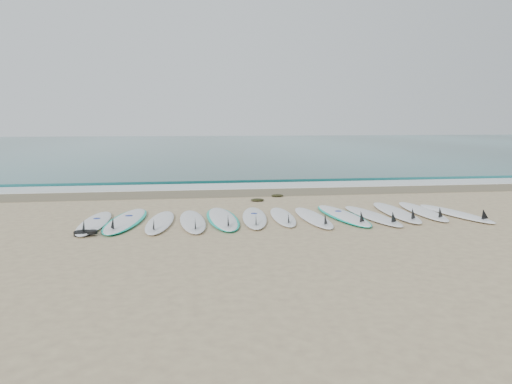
{
  "coord_description": "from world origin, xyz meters",
  "views": [
    {
      "loc": [
        -2.2,
        -10.72,
        2.17
      ],
      "look_at": [
        -0.38,
        1.46,
        0.4
      ],
      "focal_mm": 35.0,
      "sensor_mm": 36.0,
      "label": 1
    }
  ],
  "objects": [
    {
      "name": "wave_crest",
      "position": [
        0.0,
        7.0,
        0.05
      ],
      "size": [
        120.0,
        1.0,
        0.1
      ],
      "primitive_type": "cube",
      "color": "#185555",
      "rests_on": "ground"
    },
    {
      "name": "wet_sand_band",
      "position": [
        0.0,
        4.1,
        0.01
      ],
      "size": [
        120.0,
        1.8,
        0.01
      ],
      "primitive_type": "cube",
      "color": "#6C6047",
      "rests_on": "ground"
    },
    {
      "name": "seaweed_near",
      "position": [
        -0.2,
        2.48,
        0.04
      ],
      "size": [
        0.37,
        0.29,
        0.07
      ],
      "primitive_type": "ellipsoid",
      "color": "black",
      "rests_on": "ground"
    },
    {
      "name": "surfboard_1",
      "position": [
        -3.42,
        0.03,
        0.05
      ],
      "size": [
        1.05,
        2.9,
        0.36
      ],
      "rotation": [
        0.0,
        0.0,
        -0.13
      ],
      "color": "white",
      "rests_on": "ground"
    },
    {
      "name": "leash_coil",
      "position": [
        -4.06,
        -1.08,
        0.05
      ],
      "size": [
        0.46,
        0.36,
        0.11
      ],
      "color": "black",
      "rests_on": "ground"
    },
    {
      "name": "surfboard_12",
      "position": [
        4.03,
        -0.25,
        0.06
      ],
      "size": [
        0.92,
        2.55,
        0.32
      ],
      "rotation": [
        0.0,
        0.0,
        0.16
      ],
      "color": "white",
      "rests_on": "ground"
    },
    {
      "name": "surfboard_5",
      "position": [
        -0.64,
        -0.06,
        0.06
      ],
      "size": [
        0.8,
        2.58,
        0.33
      ],
      "rotation": [
        0.0,
        0.0,
        -0.11
      ],
      "color": "white",
      "rests_on": "ground"
    },
    {
      "name": "surfboard_7",
      "position": [
        0.65,
        -0.25,
        0.06
      ],
      "size": [
        0.57,
        2.52,
        0.32
      ],
      "rotation": [
        0.0,
        0.0,
        0.02
      ],
      "color": "white",
      "rests_on": "ground"
    },
    {
      "name": "surfboard_11",
      "position": [
        3.39,
        0.11,
        0.06
      ],
      "size": [
        0.72,
        2.64,
        0.33
      ],
      "rotation": [
        0.0,
        0.0,
        -0.07
      ],
      "color": "white",
      "rests_on": "ground"
    },
    {
      "name": "seaweed_far",
      "position": [
        0.49,
        3.19,
        0.03
      ],
      "size": [
        0.36,
        0.28,
        0.07
      ],
      "primitive_type": "ellipsoid",
      "color": "black",
      "rests_on": "ground"
    },
    {
      "name": "surfboard_3",
      "position": [
        -2.0,
        -0.27,
        0.06
      ],
      "size": [
        0.62,
        2.56,
        0.33
      ],
      "rotation": [
        0.0,
        0.0,
        0.04
      ],
      "color": "silver",
      "rests_on": "ground"
    },
    {
      "name": "surfboard_6",
      "position": [
        0.0,
        -0.03,
        0.05
      ],
      "size": [
        0.61,
        2.34,
        0.3
      ],
      "rotation": [
        0.0,
        0.0,
        -0.06
      ],
      "color": "white",
      "rests_on": "ground"
    },
    {
      "name": "surfboard_0",
      "position": [
        -4.05,
        -0.15,
        0.06
      ],
      "size": [
        0.63,
        2.59,
        0.33
      ],
      "rotation": [
        0.0,
        0.0,
        -0.04
      ],
      "color": "white",
      "rests_on": "ground"
    },
    {
      "name": "ground",
      "position": [
        0.0,
        0.0,
        0.0
      ],
      "size": [
        120.0,
        120.0,
        0.0
      ],
      "primitive_type": "plane",
      "color": "tan"
    },
    {
      "name": "foam_band",
      "position": [
        0.0,
        5.5,
        0.02
      ],
      "size": [
        120.0,
        1.4,
        0.04
      ],
      "primitive_type": "cube",
      "color": "silver",
      "rests_on": "ground"
    },
    {
      "name": "surfboard_10",
      "position": [
        2.71,
        0.06,
        0.06
      ],
      "size": [
        0.73,
        2.77,
        0.35
      ],
      "rotation": [
        0.0,
        0.0,
        -0.06
      ],
      "color": "white",
      "rests_on": "ground"
    },
    {
      "name": "ocean",
      "position": [
        0.0,
        32.5,
        0.01
      ],
      "size": [
        120.0,
        55.0,
        0.03
      ],
      "primitive_type": "cube",
      "color": "#185555",
      "rests_on": "ground"
    },
    {
      "name": "surfboard_8",
      "position": [
        1.38,
        -0.07,
        0.05
      ],
      "size": [
        0.87,
        2.75,
        0.34
      ],
      "rotation": [
        0.0,
        0.0,
        0.08
      ],
      "color": "white",
      "rests_on": "ground"
    },
    {
      "name": "surfboard_9",
      "position": [
        2.01,
        -0.25,
        0.06
      ],
      "size": [
        0.8,
        2.62,
        0.33
      ],
      "rotation": [
        0.0,
        0.0,
        0.1
      ],
      "color": "white",
      "rests_on": "ground"
    },
    {
      "name": "surfboard_2",
      "position": [
        -2.69,
        -0.26,
        0.06
      ],
      "size": [
        0.74,
        2.53,
        0.32
      ],
      "rotation": [
        0.0,
        0.0,
        -0.09
      ],
      "color": "white",
      "rests_on": "ground"
    },
    {
      "name": "surfboard_4",
      "position": [
        -1.35,
        -0.05,
        0.05
      ],
      "size": [
        0.75,
        2.75,
        0.35
      ],
      "rotation": [
        0.0,
        0.0,
        0.03
      ],
      "color": "silver",
      "rests_on": "ground"
    }
  ]
}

